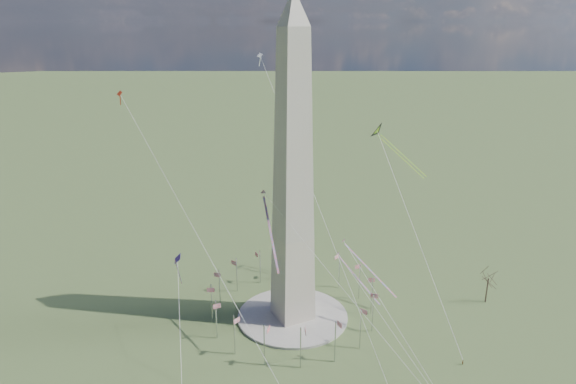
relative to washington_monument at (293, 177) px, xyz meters
name	(u,v)px	position (x,y,z in m)	size (l,w,h in m)	color
ground	(293,317)	(0.00, 0.00, -47.95)	(2000.00, 2000.00, 0.00)	#4A6030
plaza	(293,316)	(0.00, 0.00, -47.55)	(36.00, 36.00, 0.80)	#B0ABA1
washington_monument	(293,177)	(0.00, 0.00, 0.00)	(15.56, 15.56, 100.00)	beige
flagpole_ring	(293,297)	(0.00, 0.00, -40.68)	(54.40, 54.40, 13.00)	silver
tree_near	(489,277)	(63.83, -21.62, -38.16)	(7.85, 7.85, 13.74)	#4C372E
person_east	(463,362)	(31.63, -43.46, -47.18)	(0.56, 0.37, 1.55)	gray
kite_delta_black	(380,134)	(40.45, 12.35, 7.03)	(14.25, 20.56, 17.26)	black
kite_diamond_purple	(178,262)	(-34.21, 8.83, -24.20)	(2.41, 3.60, 10.70)	#391C80
kite_streamer_left	(362,261)	(18.93, -10.53, -27.17)	(9.05, 19.36, 14.06)	#FE4028
kite_streamer_mid	(268,218)	(-8.90, -1.13, -11.17)	(7.63, 24.02, 16.81)	#FE4028
kite_streamer_right	(353,272)	(24.37, 1.94, -38.16)	(6.92, 18.81, 13.29)	#FE4028
kite_small_red	(120,95)	(-41.56, 37.53, 22.40)	(1.59, 1.55, 4.54)	red
kite_small_white	(260,56)	(7.08, 39.07, 32.49)	(1.76, 1.54, 4.60)	white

